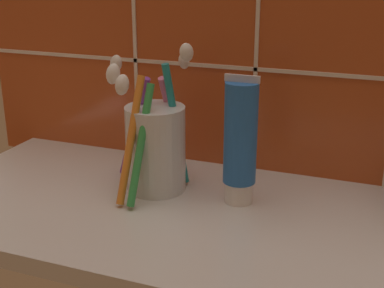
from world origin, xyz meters
The scene contains 4 objects.
sink_counter centered at (0.00, 0.00, 1.00)cm, with size 67.91×30.22×2.00cm, color silver.
tile_wall_backsplash centered at (0.01, 15.35, 20.50)cm, with size 77.91×1.72×40.99cm.
toothbrush_cup centered at (-7.69, 3.96, 7.79)cm, with size 11.75×17.19×17.84cm.
toothpaste_tube centered at (2.90, 3.97, 9.47)cm, with size 3.96×3.77×15.05cm.
Camera 1 is at (18.13, -50.97, 29.22)cm, focal length 50.00 mm.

